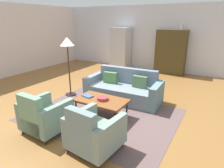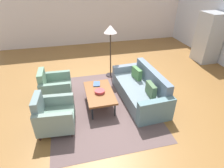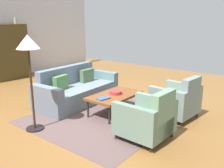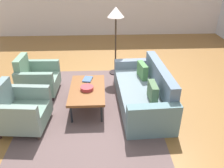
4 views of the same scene
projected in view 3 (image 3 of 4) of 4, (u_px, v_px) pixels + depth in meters
The scene contains 11 objects.
ground_plane at pixel (80, 111), 5.47m from camera, with size 11.28×11.28×0.00m, color brown.
area_rug at pixel (113, 112), 5.42m from camera, with size 3.40×2.60×0.01m, color brown.
couch at pixel (76, 91), 6.02m from camera, with size 2.14×1.00×0.86m.
coffee_table at pixel (115, 96), 5.29m from camera, with size 1.20×0.70×0.42m.
armchair_left at pixel (148, 120), 4.15m from camera, with size 0.83×0.83×0.88m.
armchair_right at pixel (178, 102), 5.06m from camera, with size 0.87×0.87×0.88m.
fruit_bowl at pixel (116, 92), 5.30m from camera, with size 0.26×0.26×0.07m, color #B33339.
book_stack at pixel (103, 98), 4.98m from camera, with size 0.29×0.22×0.03m.
cabinet at pixel (9, 52), 8.23m from camera, with size 1.20×0.51×1.80m.
vase_tall at pixel (15, 21), 8.24m from camera, with size 0.10×0.10×0.21m, color #A9A895.
floor_lamp at pixel (28, 51), 4.23m from camera, with size 0.40×0.40×1.72m.
Camera 3 is at (-3.62, -3.71, 1.98)m, focal length 39.97 mm.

